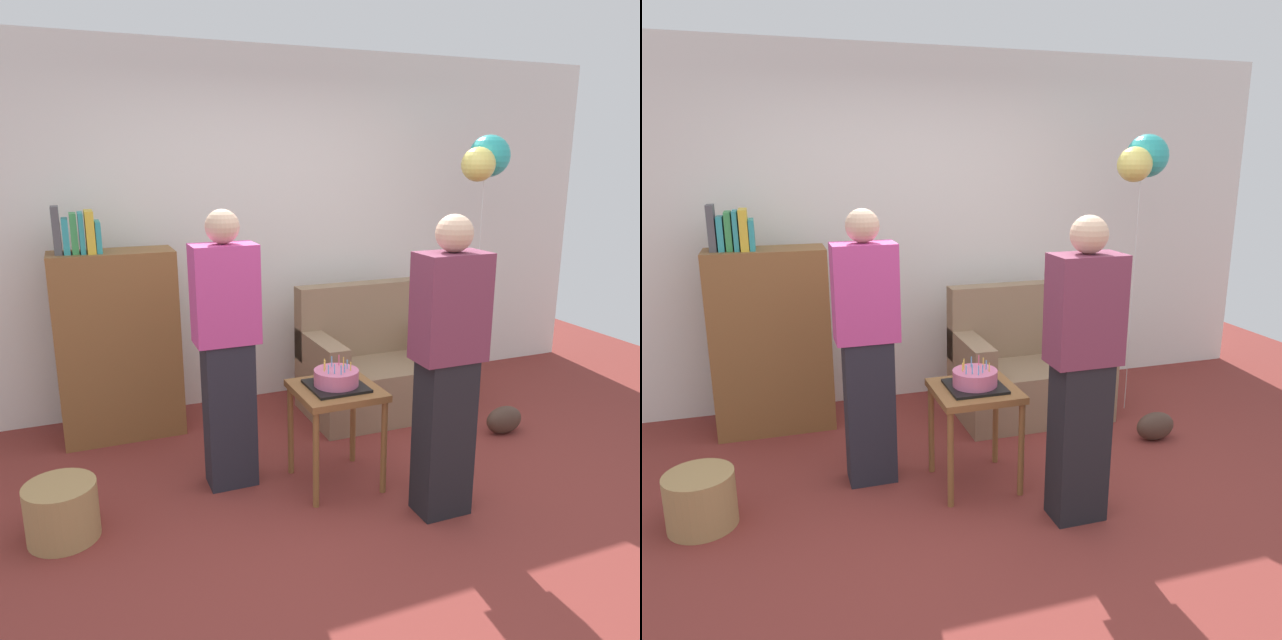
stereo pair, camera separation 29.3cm
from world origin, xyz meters
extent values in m
plane|color=maroon|center=(0.00, 0.00, 0.00)|extent=(8.00, 8.00, 0.00)
cube|color=silver|center=(0.00, 2.05, 1.35)|extent=(6.00, 0.10, 2.70)
cube|color=#8C7054|center=(0.68, 1.32, 0.20)|extent=(1.10, 0.70, 0.40)
cube|color=#8C7054|center=(0.68, 1.59, 0.68)|extent=(1.10, 0.16, 0.56)
cube|color=#8C7054|center=(0.21, 1.32, 0.52)|extent=(0.16, 0.70, 0.24)
cube|color=#8C7054|center=(1.15, 1.32, 0.52)|extent=(0.16, 0.70, 0.24)
cube|color=brown|center=(-1.16, 1.64, 0.65)|extent=(0.80, 0.36, 1.30)
cube|color=#4C4C51|center=(-1.47, 1.64, 1.45)|extent=(0.05, 0.17, 0.30)
cube|color=teal|center=(-1.42, 1.64, 1.41)|extent=(0.04, 0.18, 0.23)
cube|color=#38934C|center=(-1.37, 1.64, 1.43)|extent=(0.04, 0.18, 0.26)
cube|color=teal|center=(-1.32, 1.64, 1.43)|extent=(0.03, 0.21, 0.26)
cube|color=gold|center=(-1.27, 1.64, 1.43)|extent=(0.05, 0.24, 0.27)
cube|color=teal|center=(-1.23, 1.64, 1.40)|extent=(0.03, 0.23, 0.20)
cube|color=brown|center=(-0.05, 0.45, 0.59)|extent=(0.48, 0.48, 0.04)
cylinder|color=brown|center=(-0.26, 0.24, 0.28)|extent=(0.04, 0.04, 0.57)
cylinder|color=brown|center=(0.16, 0.24, 0.28)|extent=(0.04, 0.04, 0.57)
cylinder|color=brown|center=(-0.26, 0.66, 0.28)|extent=(0.04, 0.04, 0.57)
cylinder|color=brown|center=(0.16, 0.66, 0.28)|extent=(0.04, 0.04, 0.57)
cube|color=black|center=(-0.05, 0.45, 0.62)|extent=(0.32, 0.32, 0.02)
cylinder|color=#D66B93|center=(-0.05, 0.45, 0.67)|extent=(0.26, 0.26, 0.09)
cylinder|color=#66B2E5|center=(0.02, 0.45, 0.74)|extent=(0.01, 0.01, 0.05)
cylinder|color=#F2CC4C|center=(0.02, 0.50, 0.74)|extent=(0.01, 0.01, 0.06)
cylinder|color=#EA668C|center=(0.00, 0.52, 0.75)|extent=(0.01, 0.01, 0.06)
cylinder|color=#66B2E5|center=(-0.05, 0.51, 0.75)|extent=(0.01, 0.01, 0.06)
cylinder|color=#F2CC4C|center=(-0.09, 0.53, 0.74)|extent=(0.01, 0.01, 0.05)
cylinder|color=#F2CC4C|center=(-0.11, 0.48, 0.74)|extent=(0.01, 0.01, 0.06)
cylinder|color=#F2CC4C|center=(-0.12, 0.46, 0.74)|extent=(0.01, 0.01, 0.05)
cylinder|color=#66B2E5|center=(-0.11, 0.41, 0.74)|extent=(0.01, 0.01, 0.05)
cylinder|color=#66B2E5|center=(-0.08, 0.40, 0.74)|extent=(0.01, 0.01, 0.06)
cylinder|color=#66B2E5|center=(-0.05, 0.37, 0.74)|extent=(0.01, 0.01, 0.06)
cylinder|color=#66B2E5|center=(-0.02, 0.40, 0.74)|extent=(0.01, 0.01, 0.05)
cylinder|color=#F2CC4C|center=(0.02, 0.41, 0.74)|extent=(0.01, 0.01, 0.05)
cube|color=#23232D|center=(-0.63, 0.69, 0.44)|extent=(0.28, 0.20, 0.88)
cube|color=#C6428E|center=(-0.63, 0.69, 1.16)|extent=(0.36, 0.22, 0.56)
sphere|color=#D1A889|center=(-0.63, 0.69, 1.53)|extent=(0.19, 0.19, 0.19)
cube|color=black|center=(0.37, -0.05, 0.44)|extent=(0.28, 0.20, 0.88)
cube|color=#75334C|center=(0.37, -0.05, 1.16)|extent=(0.36, 0.22, 0.56)
sphere|color=#D1A889|center=(0.37, -0.05, 1.53)|extent=(0.19, 0.19, 0.19)
cylinder|color=#A88451|center=(-1.57, 0.46, 0.15)|extent=(0.36, 0.36, 0.30)
ellipsoid|color=#473328|center=(1.33, 0.64, 0.10)|extent=(0.28, 0.14, 0.20)
cylinder|color=silver|center=(1.44, 1.19, 0.93)|extent=(0.00, 0.00, 1.86)
sphere|color=#2DADA8|center=(1.54, 1.28, 1.91)|extent=(0.31, 0.31, 0.31)
sphere|color=#E5D666|center=(1.39, 1.20, 1.85)|extent=(0.25, 0.25, 0.25)
camera|label=1|loc=(-1.40, -2.64, 1.89)|focal=34.78mm
camera|label=2|loc=(-1.12, -2.74, 1.89)|focal=34.78mm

